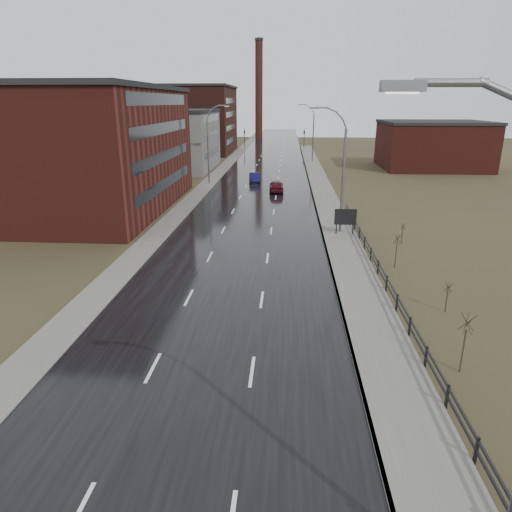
# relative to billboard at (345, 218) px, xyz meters

# --- Properties ---
(road) EXTENTS (14.00, 300.00, 0.06)m
(road) POSITION_rel_billboard_xyz_m (-9.10, 24.98, -1.67)
(road) COLOR black
(road) RESTS_ON ground
(sidewalk_right) EXTENTS (3.20, 180.00, 0.18)m
(sidewalk_right) POSITION_rel_billboard_xyz_m (-0.50, -0.02, -1.61)
(sidewalk_right) COLOR #595651
(sidewalk_right) RESTS_ON ground
(curb_right) EXTENTS (0.16, 180.00, 0.18)m
(curb_right) POSITION_rel_billboard_xyz_m (-2.02, -0.02, -1.61)
(curb_right) COLOR slate
(curb_right) RESTS_ON ground
(sidewalk_left) EXTENTS (2.40, 260.00, 0.12)m
(sidewalk_left) POSITION_rel_billboard_xyz_m (-17.30, 24.98, -1.64)
(sidewalk_left) COLOR #595651
(sidewalk_left) RESTS_ON ground
(warehouse_near) EXTENTS (22.44, 28.56, 13.50)m
(warehouse_near) POSITION_rel_billboard_xyz_m (-30.09, 9.98, 5.06)
(warehouse_near) COLOR #471914
(warehouse_near) RESTS_ON ground
(warehouse_mid) EXTENTS (16.32, 20.40, 10.50)m
(warehouse_mid) POSITION_rel_billboard_xyz_m (-27.09, 42.98, 3.56)
(warehouse_mid) COLOR slate
(warehouse_mid) RESTS_ON ground
(warehouse_far) EXTENTS (26.52, 24.48, 15.50)m
(warehouse_far) POSITION_rel_billboard_xyz_m (-32.09, 72.98, 6.06)
(warehouse_far) COLOR #331611
(warehouse_far) RESTS_ON ground
(building_right) EXTENTS (18.36, 16.32, 8.50)m
(building_right) POSITION_rel_billboard_xyz_m (21.20, 46.98, 2.56)
(building_right) COLOR #471914
(building_right) RESTS_ON ground
(smokestack) EXTENTS (2.70, 2.70, 30.70)m
(smokestack) POSITION_rel_billboard_xyz_m (-15.10, 114.98, 13.80)
(smokestack) COLOR #331611
(smokestack) RESTS_ON ground
(streetlight_right_mid) EXTENTS (3.36, 0.28, 11.35)m
(streetlight_right_mid) POSITION_rel_billboard_xyz_m (-0.60, 0.98, 4.14)
(streetlight_right_mid) COLOR slate
(streetlight_right_mid) RESTS_ON ground
(streetlight_left) EXTENTS (3.36, 0.28, 11.35)m
(streetlight_left) POSITION_rel_billboard_xyz_m (-16.80, 26.98, 4.14)
(streetlight_left) COLOR slate
(streetlight_left) RESTS_ON ground
(streetlight_right_far) EXTENTS (3.36, 0.28, 11.35)m
(streetlight_right_far) POSITION_rel_billboard_xyz_m (-0.60, 54.98, 4.14)
(streetlight_right_far) COLOR slate
(streetlight_right_far) RESTS_ON ground
(guardrail) EXTENTS (0.10, 53.05, 1.10)m
(guardrail) POSITION_rel_billboard_xyz_m (1.20, -16.71, -0.99)
(guardrail) COLOR black
(guardrail) RESTS_ON ground
(shrub_c) EXTENTS (0.68, 0.72, 2.90)m
(shrub_c) POSITION_rel_billboard_xyz_m (2.70, -22.30, -0.16)
(shrub_c) COLOR #382D23
(shrub_c) RESTS_ON ground
(shrub_d) EXTENTS (0.44, 0.46, 1.83)m
(shrub_d) POSITION_rel_billboard_xyz_m (4.08, -15.90, -0.73)
(shrub_d) COLOR #382D23
(shrub_d) RESTS_ON ground
(shrub_e) EXTENTS (0.62, 0.66, 2.65)m
(shrub_e) POSITION_rel_billboard_xyz_m (2.76, -8.43, -0.29)
(shrub_e) COLOR #382D23
(shrub_e) RESTS_ON ground
(shrub_f) EXTENTS (0.42, 0.45, 1.76)m
(shrub_f) POSITION_rel_billboard_xyz_m (4.75, -1.96, -0.77)
(shrub_f) COLOR #382D23
(shrub_f) RESTS_ON ground
(billboard) EXTENTS (2.00, 0.17, 2.53)m
(billboard) POSITION_rel_billboard_xyz_m (0.00, 0.00, 0.00)
(billboard) COLOR black
(billboard) RESTS_ON ground
(traffic_light_left) EXTENTS (0.58, 2.73, 5.30)m
(traffic_light_left) POSITION_rel_billboard_xyz_m (-17.10, 84.98, 2.90)
(traffic_light_left) COLOR black
(traffic_light_left) RESTS_ON ground
(traffic_light_right) EXTENTS (0.58, 2.73, 5.30)m
(traffic_light_right) POSITION_rel_billboard_xyz_m (-1.10, 84.98, 2.90)
(traffic_light_right) COLOR black
(traffic_light_right) RESTS_ON ground
(car_near) EXTENTS (2.07, 4.53, 1.44)m
(car_near) POSITION_rel_billboard_xyz_m (-10.34, 28.43, -0.98)
(car_near) COLOR #0D0B3B
(car_near) RESTS_ON ground
(car_far) EXTENTS (2.11, 4.83, 1.62)m
(car_far) POSITION_rel_billboard_xyz_m (-6.82, 20.98, -0.89)
(car_far) COLOR #490C18
(car_far) RESTS_ON ground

